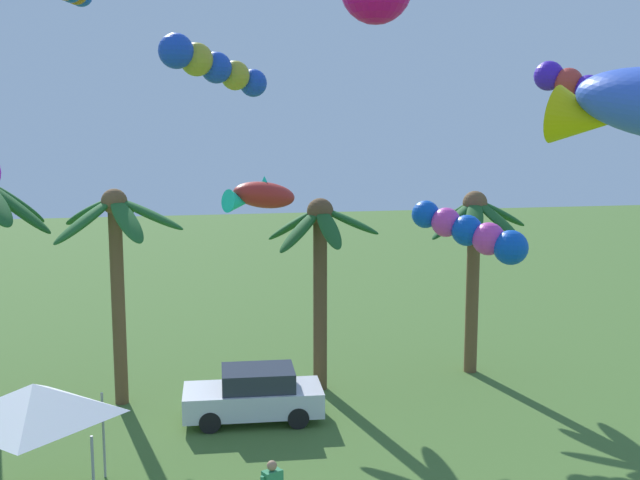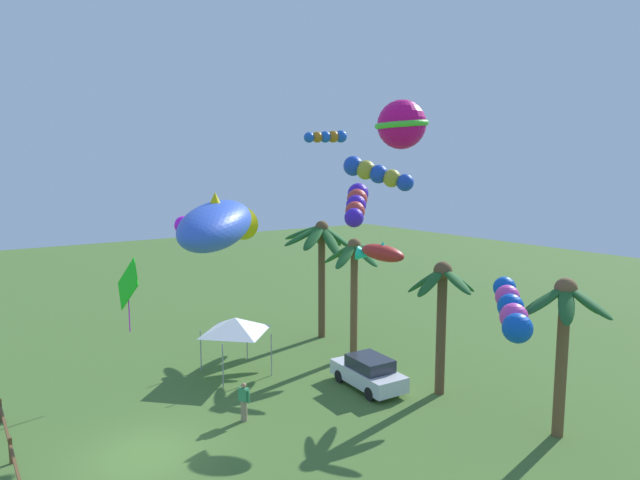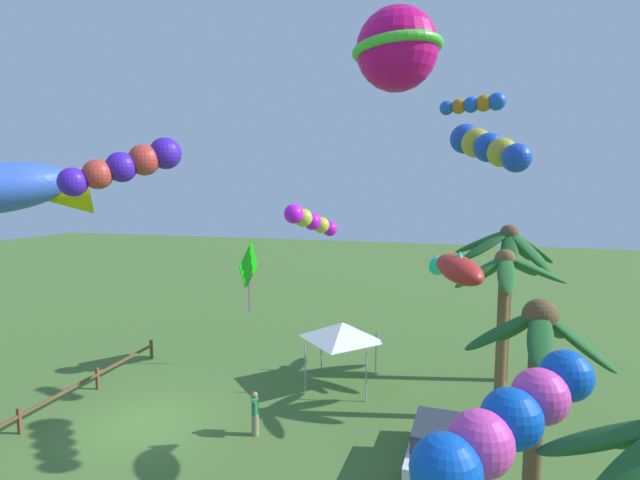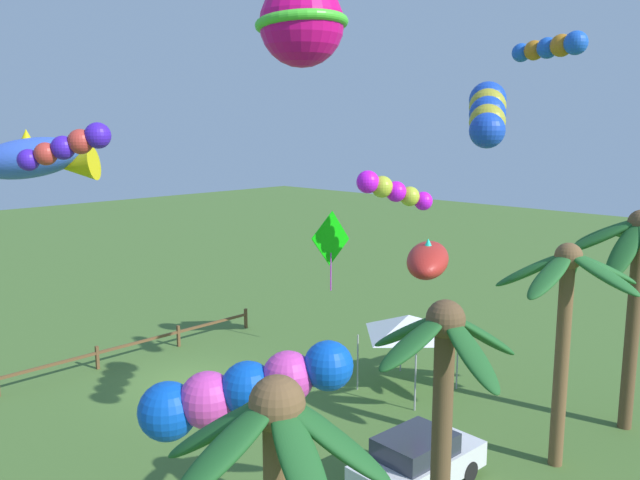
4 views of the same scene
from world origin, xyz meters
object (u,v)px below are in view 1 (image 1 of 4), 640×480
(parked_car_0, at_px, (254,395))
(kite_tube_8, at_px, (211,66))
(kite_fish_2, at_px, (261,196))
(palm_tree_0, at_px, (320,250))
(festival_tent, at_px, (34,401))
(palm_tree_1, at_px, (474,238))
(kite_tube_6, at_px, (583,87))
(kite_tube_7, at_px, (472,233))
(palm_tree_3, at_px, (116,241))

(parked_car_0, xyz_separation_m, kite_tube_8, (-0.96, 1.09, 9.19))
(parked_car_0, bearing_deg, kite_fish_2, 50.56)
(parked_car_0, bearing_deg, kite_tube_8, 131.37)
(palm_tree_0, relative_size, festival_tent, 2.13)
(kite_fish_2, distance_m, kite_tube_8, 3.85)
(palm_tree_1, relative_size, parked_car_0, 1.54)
(palm_tree_0, bearing_deg, palm_tree_1, 7.85)
(festival_tent, bearing_deg, palm_tree_1, 29.20)
(palm_tree_1, distance_m, kite_tube_6, 10.07)
(festival_tent, bearing_deg, kite_tube_7, 23.47)
(kite_tube_8, bearing_deg, kite_tube_7, -0.84)
(parked_car_0, xyz_separation_m, kite_tube_7, (6.80, 0.98, 4.32))
(kite_fish_2, relative_size, kite_tube_8, 0.79)
(palm_tree_3, height_order, festival_tent, palm_tree_3)
(palm_tree_3, xyz_separation_m, kite_tube_8, (2.82, -1.07, 4.99))
(parked_car_0, bearing_deg, palm_tree_3, 150.28)
(palm_tree_3, distance_m, parked_car_0, 6.05)
(festival_tent, bearing_deg, palm_tree_3, 77.51)
(palm_tree_1, bearing_deg, kite_tube_8, -167.77)
(palm_tree_0, bearing_deg, kite_tube_8, -160.93)
(palm_tree_0, distance_m, kite_tube_6, 10.22)
(kite_tube_6, height_order, kite_tube_7, kite_tube_6)
(kite_tube_7, bearing_deg, palm_tree_1, 66.21)
(kite_tube_8, bearing_deg, kite_tube_6, -43.71)
(palm_tree_0, height_order, festival_tent, palm_tree_0)
(palm_tree_3, bearing_deg, palm_tree_0, 0.60)
(parked_car_0, xyz_separation_m, kite_tube_6, (6.37, -5.92, 8.38))
(palm_tree_3, height_order, kite_tube_6, kite_tube_6)
(kite_fish_2, relative_size, kite_tube_6, 1.33)
(parked_car_0, distance_m, kite_fish_2, 5.64)
(festival_tent, bearing_deg, kite_tube_8, 51.47)
(palm_tree_0, xyz_separation_m, kite_tube_6, (4.05, -8.14, 4.67))
(palm_tree_0, relative_size, parked_car_0, 1.52)
(palm_tree_3, relative_size, festival_tent, 2.27)
(festival_tent, bearing_deg, kite_fish_2, 39.88)
(kite_fish_2, distance_m, kite_tube_6, 9.16)
(kite_fish_2, relative_size, kite_tube_7, 0.82)
(palm_tree_1, relative_size, kite_fish_2, 2.54)
(festival_tent, xyz_separation_m, kite_tube_7, (12.00, 5.21, 2.60))
(parked_car_0, distance_m, festival_tent, 6.92)
(kite_tube_7, height_order, kite_tube_8, kite_tube_8)
(palm_tree_0, relative_size, kite_fish_2, 2.52)
(palm_tree_1, relative_size, kite_tube_8, 2.00)
(parked_car_0, bearing_deg, palm_tree_1, 21.11)
(palm_tree_0, relative_size, palm_tree_1, 0.99)
(parked_car_0, height_order, kite_tube_8, kite_tube_8)
(palm_tree_3, bearing_deg, palm_tree_1, 4.00)
(kite_tube_6, distance_m, kite_tube_7, 8.01)
(palm_tree_1, bearing_deg, kite_fish_2, -160.54)
(palm_tree_0, height_order, kite_fish_2, kite_fish_2)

